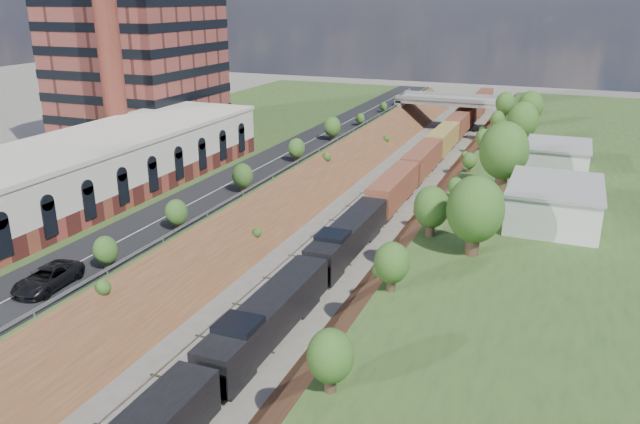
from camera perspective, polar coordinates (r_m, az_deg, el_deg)
platform_left at (r=97.48m, az=-14.72°, el=3.46°), size 44.00×180.00×5.00m
embankment_left at (r=87.25m, az=-2.84°, el=0.54°), size 10.00×180.00×10.00m
embankment_right at (r=80.98m, az=11.45°, el=-1.32°), size 10.00×180.00×10.00m
rail_left_track at (r=84.20m, az=2.36°, el=-0.08°), size 1.58×180.00×0.18m
rail_right_track at (r=82.71m, az=5.75°, el=-0.52°), size 1.58×180.00×0.18m
road at (r=87.71m, az=-5.57°, el=4.02°), size 8.00×180.00×0.10m
guardrail at (r=85.64m, az=-3.20°, el=4.06°), size 0.10×171.00×0.70m
commercial_building at (r=76.66m, az=-21.73°, el=3.20°), size 14.30×62.30×7.00m
smokestack at (r=92.96m, az=-18.98°, el=16.44°), size 3.20×3.20×40.00m
overpass at (r=140.91m, az=12.08°, el=9.36°), size 24.50×8.30×7.40m
white_building_near at (r=70.11m, az=20.60°, el=0.64°), size 9.00×12.00×4.00m
white_building_far at (r=91.41m, az=20.86°, el=4.60°), size 8.00×10.00×3.60m
tree_right_large at (r=58.37m, az=14.02°, el=0.19°), size 5.25×5.25×7.61m
tree_left_crest at (r=54.13m, az=-21.83°, el=-4.83°), size 2.45×2.45×3.55m
freight_train at (r=100.80m, az=9.10°, el=4.47°), size 3.18×161.60×4.71m
suv at (r=55.83m, az=-23.65°, el=-5.54°), size 3.37×6.53×1.76m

